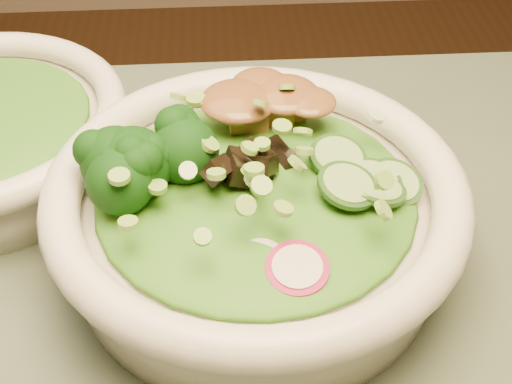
{
  "coord_description": "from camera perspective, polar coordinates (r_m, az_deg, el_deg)",
  "views": [
    {
      "loc": [
        -0.09,
        -0.26,
        1.15
      ],
      "look_at": [
        -0.06,
        0.12,
        0.81
      ],
      "focal_mm": 50.0,
      "sensor_mm": 36.0,
      "label": 1
    }
  ],
  "objects": [
    {
      "name": "scallion_garnish",
      "position": [
        0.48,
        0.0,
        2.52
      ],
      "size": [
        0.21,
        0.21,
        0.03
      ],
      "primitive_type": null,
      "color": "#7CB13E",
      "rests_on": "salad_bowl"
    },
    {
      "name": "salad_bowl",
      "position": [
        0.51,
        0.0,
        -1.77
      ],
      "size": [
        0.3,
        0.3,
        0.08
      ],
      "rotation": [
        0.0,
        0.0,
        -0.22
      ],
      "color": "silver",
      "rests_on": "dining_table"
    },
    {
      "name": "radish_slices",
      "position": [
        0.44,
        0.37,
        -5.77
      ],
      "size": [
        0.13,
        0.07,
        0.02
      ],
      "primitive_type": null,
      "rotation": [
        0.0,
        0.0,
        -0.22
      ],
      "color": "#9B0B3F",
      "rests_on": "salad_bowl"
    },
    {
      "name": "broccoli_florets",
      "position": [
        0.49,
        -8.15,
        1.54
      ],
      "size": [
        0.1,
        0.1,
        0.05
      ],
      "primitive_type": null,
      "rotation": [
        0.0,
        0.0,
        -0.22
      ],
      "color": "black",
      "rests_on": "salad_bowl"
    },
    {
      "name": "tofu_cubes",
      "position": [
        0.55,
        0.24,
        6.09
      ],
      "size": [
        0.11,
        0.09,
        0.04
      ],
      "primitive_type": null,
      "rotation": [
        0.0,
        0.0,
        -0.22
      ],
      "color": "brown",
      "rests_on": "salad_bowl"
    },
    {
      "name": "mushroom_heap",
      "position": [
        0.5,
        0.01,
        2.51
      ],
      "size": [
        0.09,
        0.09,
        0.04
      ],
      "primitive_type": null,
      "rotation": [
        0.0,
        0.0,
        -0.22
      ],
      "color": "black",
      "rests_on": "salad_bowl"
    },
    {
      "name": "peanut_sauce",
      "position": [
        0.54,
        0.25,
        7.34
      ],
      "size": [
        0.08,
        0.06,
        0.02
      ],
      "primitive_type": "ellipsoid",
      "color": "brown",
      "rests_on": "tofu_cubes"
    },
    {
      "name": "cucumber_slices",
      "position": [
        0.49,
        8.43,
        1.15
      ],
      "size": [
        0.09,
        0.09,
        0.04
      ],
      "primitive_type": null,
      "rotation": [
        0.0,
        0.0,
        -0.22
      ],
      "color": "#9BC06B",
      "rests_on": "salad_bowl"
    },
    {
      "name": "lettuce_bed",
      "position": [
        0.5,
        0.0,
        0.09
      ],
      "size": [
        0.23,
        0.23,
        0.03
      ],
      "primitive_type": "ellipsoid",
      "color": "#1F6515",
      "rests_on": "salad_bowl"
    }
  ]
}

